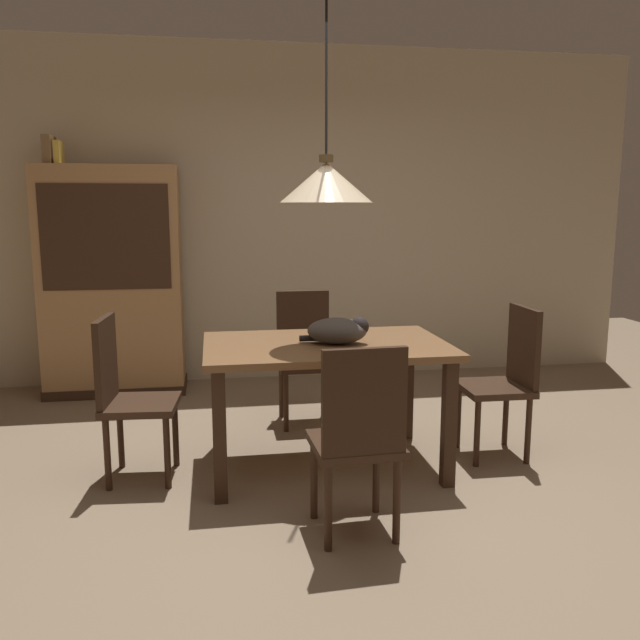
# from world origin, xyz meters

# --- Properties ---
(ground) EXTENTS (10.00, 10.00, 0.00)m
(ground) POSITION_xyz_m (0.00, 0.00, 0.00)
(ground) COLOR #847056
(back_wall) EXTENTS (6.40, 0.10, 2.90)m
(back_wall) POSITION_xyz_m (0.00, 2.65, 1.45)
(back_wall) COLOR beige
(back_wall) RESTS_ON ground
(dining_table) EXTENTS (1.40, 0.90, 0.75)m
(dining_table) POSITION_xyz_m (-0.00, 0.47, 0.65)
(dining_table) COLOR brown
(dining_table) RESTS_ON ground
(chair_far_back) EXTENTS (0.40, 0.40, 0.93)m
(chair_far_back) POSITION_xyz_m (-0.00, 1.35, 0.51)
(chair_far_back) COLOR #382316
(chair_far_back) RESTS_ON ground
(chair_right_side) EXTENTS (0.41, 0.41, 0.93)m
(chair_right_side) POSITION_xyz_m (1.12, 0.47, 0.51)
(chair_right_side) COLOR #382316
(chair_right_side) RESTS_ON ground
(chair_left_side) EXTENTS (0.43, 0.43, 0.93)m
(chair_left_side) POSITION_xyz_m (-1.13, 0.48, 0.51)
(chair_left_side) COLOR #382316
(chair_left_side) RESTS_ON ground
(chair_near_front) EXTENTS (0.42, 0.42, 0.93)m
(chair_near_front) POSITION_xyz_m (-0.00, -0.41, 0.51)
(chair_near_front) COLOR #382316
(chair_near_front) RESTS_ON ground
(cat_sleeping) EXTENTS (0.40, 0.30, 0.16)m
(cat_sleeping) POSITION_xyz_m (0.07, 0.44, 0.83)
(cat_sleeping) COLOR #4C4742
(cat_sleeping) RESTS_ON dining_table
(pendant_lamp) EXTENTS (0.52, 0.52, 1.30)m
(pendant_lamp) POSITION_xyz_m (-0.00, 0.47, 1.66)
(pendant_lamp) COLOR beige
(hutch_bookcase) EXTENTS (1.12, 0.45, 1.85)m
(hutch_bookcase) POSITION_xyz_m (-1.45, 2.32, 0.89)
(hutch_bookcase) COLOR #A87A4C
(hutch_bookcase) RESTS_ON ground
(book_brown_thick) EXTENTS (0.06, 0.24, 0.22)m
(book_brown_thick) POSITION_xyz_m (-1.86, 2.32, 1.96)
(book_brown_thick) COLOR brown
(book_brown_thick) RESTS_ON hutch_bookcase
(book_yellow_short) EXTENTS (0.04, 0.20, 0.18)m
(book_yellow_short) POSITION_xyz_m (-1.79, 2.32, 1.94)
(book_yellow_short) COLOR gold
(book_yellow_short) RESTS_ON hutch_bookcase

